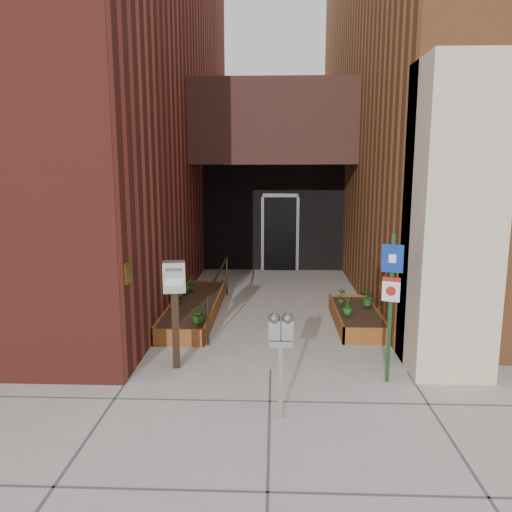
# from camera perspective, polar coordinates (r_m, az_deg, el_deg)

# --- Properties ---
(ground) EXTENTS (80.00, 80.00, 0.00)m
(ground) POSITION_cam_1_polar(r_m,az_deg,el_deg) (7.52, 1.66, -12.91)
(ground) COLOR #9E9991
(ground) RESTS_ON ground
(architecture) EXTENTS (20.00, 14.60, 10.00)m
(architecture) POSITION_cam_1_polar(r_m,az_deg,el_deg) (13.96, 1.27, 18.55)
(architecture) COLOR maroon
(architecture) RESTS_ON ground
(planter_left) EXTENTS (0.90, 3.60, 0.30)m
(planter_left) POSITION_cam_1_polar(r_m,az_deg,el_deg) (10.15, -7.02, -6.00)
(planter_left) COLOR brown
(planter_left) RESTS_ON ground
(planter_right) EXTENTS (0.80, 2.20, 0.30)m
(planter_right) POSITION_cam_1_polar(r_m,az_deg,el_deg) (9.67, 11.39, -6.95)
(planter_right) COLOR brown
(planter_right) RESTS_ON ground
(handrail) EXTENTS (0.04, 3.34, 0.90)m
(handrail) POSITION_cam_1_polar(r_m,az_deg,el_deg) (9.88, -4.28, -2.72)
(handrail) COLOR black
(handrail) RESTS_ON ground
(parking_meter) EXTENTS (0.29, 0.14, 1.30)m
(parking_meter) POSITION_cam_1_polar(r_m,az_deg,el_deg) (5.84, 2.84, -9.28)
(parking_meter) COLOR gray
(parking_meter) RESTS_ON ground
(sign_post) EXTENTS (0.27, 0.12, 2.08)m
(sign_post) POSITION_cam_1_polar(r_m,az_deg,el_deg) (6.98, 15.18, -4.05)
(sign_post) COLOR #153B19
(sign_post) RESTS_ON ground
(payment_dropbox) EXTENTS (0.36, 0.30, 1.61)m
(payment_dropbox) POSITION_cam_1_polar(r_m,az_deg,el_deg) (7.35, -9.30, -4.06)
(payment_dropbox) COLOR black
(payment_dropbox) RESTS_ON ground
(shrub_left_a) EXTENTS (0.41, 0.41, 0.34)m
(shrub_left_a) POSITION_cam_1_polar(r_m,az_deg,el_deg) (8.68, -6.57, -6.48)
(shrub_left_a) COLOR #234F16
(shrub_left_a) RESTS_ON planter_left
(shrub_left_b) EXTENTS (0.29, 0.29, 0.38)m
(shrub_left_b) POSITION_cam_1_polar(r_m,az_deg,el_deg) (9.99, -8.88, -4.17)
(shrub_left_b) COLOR #235618
(shrub_left_b) RESTS_ON planter_left
(shrub_left_c) EXTENTS (0.26, 0.26, 0.37)m
(shrub_left_c) POSITION_cam_1_polar(r_m,az_deg,el_deg) (10.69, -8.13, -3.23)
(shrub_left_c) COLOR #245B1A
(shrub_left_c) RESTS_ON planter_left
(shrub_left_d) EXTENTS (0.24, 0.24, 0.35)m
(shrub_left_d) POSITION_cam_1_polar(r_m,az_deg,el_deg) (10.86, -7.41, -3.08)
(shrub_left_d) COLOR #205C1A
(shrub_left_d) RESTS_ON planter_left
(shrub_right_a) EXTENTS (0.19, 0.19, 0.32)m
(shrub_right_a) POSITION_cam_1_polar(r_m,az_deg,el_deg) (9.20, 10.45, -5.69)
(shrub_right_a) COLOR #1B6020
(shrub_right_a) RESTS_ON planter_right
(shrub_right_b) EXTENTS (0.22, 0.22, 0.34)m
(shrub_right_b) POSITION_cam_1_polar(r_m,az_deg,el_deg) (9.82, 9.74, -4.58)
(shrub_right_b) COLOR #285B1A
(shrub_right_b) RESTS_ON planter_right
(shrub_right_c) EXTENTS (0.40, 0.40, 0.34)m
(shrub_right_c) POSITION_cam_1_polar(r_m,az_deg,el_deg) (9.87, 12.65, -4.61)
(shrub_right_c) COLOR #225C1A
(shrub_right_c) RESTS_ON planter_right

